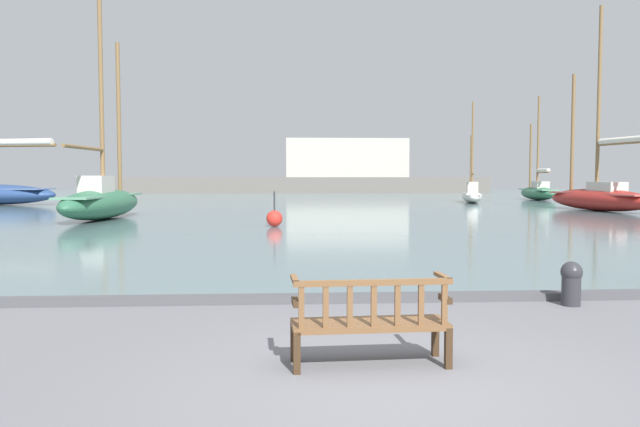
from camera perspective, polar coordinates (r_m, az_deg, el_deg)
The scene contains 11 objects.
ground_plane at distance 6.04m, azimuth 6.76°, elevation -15.32°, with size 160.00×160.00×0.00m, color slate.
harbor_water at distance 49.68m, azimuth -2.34°, elevation 1.24°, with size 100.00×80.00×0.08m, color slate.
quay_edge_kerb at distance 9.72m, azimuth 2.67°, elevation -7.72°, with size 40.00×0.30×0.12m, color #4C4C50.
park_bench at distance 6.47m, azimuth 4.61°, elevation -9.70°, with size 1.62×0.60×0.92m.
sailboat_outer_port at distance 36.67m, azimuth 24.19°, elevation 1.55°, with size 3.26×8.21×10.92m.
sailboat_nearest_port at distance 51.49m, azimuth 19.31°, elevation 1.96°, with size 2.06×6.23×8.07m.
sailboat_far_starboard at distance 45.35m, azimuth 13.72°, elevation 1.69°, with size 2.59×5.73×7.09m.
sailboat_distant_harbor at distance 28.64m, azimuth -19.34°, elevation 1.19°, with size 2.51×8.13×10.19m.
mooring_bollard at distance 10.12m, azimuth 22.00°, elevation -5.76°, with size 0.32×0.32×0.67m.
channel_buoy at distance 23.04m, azimuth -4.19°, elevation -0.44°, with size 0.60×0.60×1.30m.
far_breakwater at distance 68.19m, azimuth -0.75°, elevation 3.52°, with size 43.68×2.40×6.05m.
Camera 1 is at (-1.04, -5.63, 1.94)m, focal length 35.00 mm.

